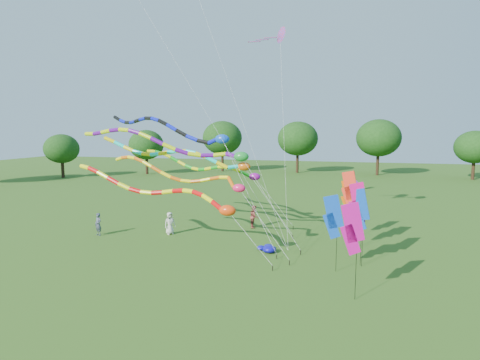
% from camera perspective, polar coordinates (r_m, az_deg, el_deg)
% --- Properties ---
extents(ground, '(160.00, 160.00, 0.00)m').
position_cam_1_polar(ground, '(22.71, -1.05, -13.13)').
color(ground, '#285717').
rests_on(ground, ground).
extents(tree_ring, '(119.20, 120.34, 9.57)m').
position_cam_1_polar(tree_ring, '(15.00, -10.37, -1.82)').
color(tree_ring, '#382314').
rests_on(tree_ring, ground).
extents(tube_kite_red, '(13.95, 2.84, 6.01)m').
position_cam_1_polar(tube_kite_red, '(25.77, -9.80, -1.93)').
color(tube_kite_red, black).
rests_on(tube_kite_red, ground).
extents(tube_kite_orange, '(12.54, 2.59, 6.62)m').
position_cam_1_polar(tube_kite_orange, '(26.07, -7.02, 0.56)').
color(tube_kite_orange, black).
rests_on(tube_kite_orange, ground).
extents(tube_kite_purple, '(15.84, 1.32, 8.60)m').
position_cam_1_polar(tube_kite_purple, '(27.43, -8.79, 4.83)').
color(tube_kite_purple, black).
rests_on(tube_kite_purple, ground).
extents(tube_kite_blue, '(15.02, 7.06, 9.58)m').
position_cam_1_polar(tube_kite_blue, '(29.60, -9.56, 7.14)').
color(tube_kite_blue, black).
rests_on(tube_kite_blue, ground).
extents(tube_kite_cyan, '(14.67, 1.17, 7.81)m').
position_cam_1_polar(tube_kite_cyan, '(30.14, -7.04, 3.23)').
color(tube_kite_cyan, black).
rests_on(tube_kite_cyan, ground).
extents(tube_kite_green, '(12.95, 1.84, 6.63)m').
position_cam_1_polar(tube_kite_green, '(33.55, -3.58, 1.71)').
color(tube_kite_green, black).
rests_on(tube_kite_green, ground).
extents(delta_kite_high_c, '(3.56, 4.56, 14.98)m').
position_cam_1_polar(delta_kite_high_c, '(29.34, 5.70, 19.85)').
color(delta_kite_high_c, black).
rests_on(delta_kite_high_c, ground).
extents(banner_pole_green, '(1.15, 0.33, 4.29)m').
position_cam_1_polar(banner_pole_green, '(27.31, 15.46, -3.31)').
color(banner_pole_green, black).
rests_on(banner_pole_green, ground).
extents(banner_pole_blue_a, '(1.16, 0.21, 4.37)m').
position_cam_1_polar(banner_pole_blue_a, '(22.72, 13.07, -5.14)').
color(banner_pole_blue_a, black).
rests_on(banner_pole_blue_a, ground).
extents(banner_pole_blue_b, '(1.15, 0.32, 4.59)m').
position_cam_1_polar(banner_pole_blue_b, '(23.99, 16.61, -4.07)').
color(banner_pole_blue_b, black).
rests_on(banner_pole_blue_b, ground).
extents(banner_pole_violet, '(1.16, 0.20, 4.19)m').
position_cam_1_polar(banner_pole_violet, '(30.37, 15.80, -2.45)').
color(banner_pole_violet, black).
rests_on(banner_pole_violet, ground).
extents(banner_pole_magenta_a, '(1.14, 0.38, 4.64)m').
position_cam_1_polar(banner_pole_magenta_a, '(19.14, 15.65, -6.73)').
color(banner_pole_magenta_a, black).
rests_on(banner_pole_magenta_a, ground).
extents(banner_pole_orange, '(1.16, 0.19, 4.71)m').
position_cam_1_polar(banner_pole_orange, '(27.15, 15.29, -2.47)').
color(banner_pole_orange, black).
rests_on(banner_pole_orange, ground).
extents(banner_pole_red, '(1.13, 0.43, 5.29)m').
position_cam_1_polar(banner_pole_red, '(26.69, 15.36, -1.39)').
color(banner_pole_red, black).
rests_on(banner_pole_red, ground).
extents(banner_pole_magenta_b, '(1.15, 0.30, 4.94)m').
position_cam_1_polar(banner_pole_magenta_b, '(23.99, 16.47, -3.22)').
color(banner_pole_magenta_b, black).
rests_on(banner_pole_magenta_b, ground).
extents(blue_nylon_heap, '(1.04, 1.26, 0.44)m').
position_cam_1_polar(blue_nylon_heap, '(26.53, 3.34, -9.65)').
color(blue_nylon_heap, '#0E0C9F').
rests_on(blue_nylon_heap, ground).
extents(person_a, '(0.96, 0.97, 1.69)m').
position_cam_1_polar(person_a, '(30.90, -9.95, -6.07)').
color(person_a, beige).
rests_on(person_a, ground).
extents(person_b, '(0.72, 0.60, 1.69)m').
position_cam_1_polar(person_b, '(31.92, -19.52, -5.96)').
color(person_b, '#404659').
rests_on(person_b, ground).
extents(person_c, '(0.78, 0.95, 1.81)m').
position_cam_1_polar(person_c, '(32.41, 2.05, -5.23)').
color(person_c, brown).
rests_on(person_c, ground).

